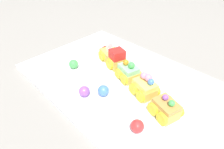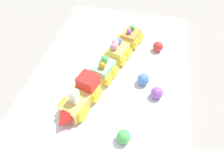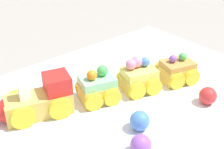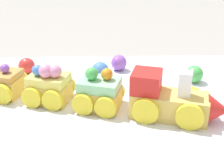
{
  "view_description": "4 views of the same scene",
  "coord_description": "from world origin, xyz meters",
  "views": [
    {
      "loc": [
        -0.27,
        0.33,
        0.36
      ],
      "look_at": [
        0.04,
        0.02,
        0.03
      ],
      "focal_mm": 28.0,
      "sensor_mm": 36.0,
      "label": 1
    },
    {
      "loc": [
        0.38,
        0.1,
        0.46
      ],
      "look_at": [
        0.04,
        0.02,
        0.07
      ],
      "focal_mm": 35.0,
      "sensor_mm": 36.0,
      "label": 2
    },
    {
      "loc": [
        0.28,
        0.36,
        0.33
      ],
      "look_at": [
        -0.01,
        0.01,
        0.07
      ],
      "focal_mm": 50.0,
      "sensor_mm": 36.0,
      "label": 3
    },
    {
      "loc": [
        0.01,
        -0.43,
        0.25
      ],
      "look_at": [
        0.02,
        -0.02,
        0.07
      ],
      "focal_mm": 50.0,
      "sensor_mm": 36.0,
      "label": 4
    }
  ],
  "objects": [
    {
      "name": "ground_plane",
      "position": [
        0.0,
        0.0,
        0.0
      ],
      "size": [
        10.0,
        10.0,
        0.0
      ],
      "primitive_type": "plane",
      "color": "gray"
    },
    {
      "name": "display_board",
      "position": [
        0.0,
        0.0,
        0.01
      ],
      "size": [
        0.66,
        0.42,
        0.01
      ],
      "primitive_type": "cube",
      "color": "white",
      "rests_on": "ground_plane"
    },
    {
      "name": "cake_train_locomotive",
      "position": [
        0.11,
        -0.05,
        0.04
      ],
      "size": [
        0.14,
        0.09,
        0.07
      ],
      "rotation": [
        0.0,
        0.0,
        -0.29
      ],
      "color": "#E0BC56",
      "rests_on": "display_board"
    },
    {
      "name": "cake_car_mint",
      "position": [
        -0.0,
        -0.01,
        0.04
      ],
      "size": [
        0.08,
        0.08,
        0.07
      ],
      "rotation": [
        0.0,
        0.0,
        -0.29
      ],
      "color": "#E0BC56",
      "rests_on": "display_board"
    },
    {
      "name": "cake_car_lemon",
      "position": [
        -0.08,
        0.01,
        0.04
      ],
      "size": [
        0.08,
        0.08,
        0.07
      ],
      "rotation": [
        0.0,
        0.0,
        -0.29
      ],
      "color": "#E0BC56",
      "rests_on": "display_board"
    },
    {
      "name": "cake_car_caramel",
      "position": [
        -0.16,
        0.03,
        0.03
      ],
      "size": [
        0.08,
        0.08,
        0.06
      ],
      "rotation": [
        0.0,
        0.0,
        -0.29
      ],
      "color": "#E0BC56",
      "rests_on": "display_board"
    },
    {
      "name": "gumball_red",
      "position": [
        -0.14,
        0.12,
        0.03
      ],
      "size": [
        0.03,
        0.03,
        0.03
      ],
      "primitive_type": "sphere",
      "color": "red",
      "rests_on": "display_board"
    },
    {
      "name": "gumball_blue",
      "position": [
        0.0,
        0.09,
        0.03
      ],
      "size": [
        0.03,
        0.03,
        0.03
      ],
      "primitive_type": "sphere",
      "color": "#4C84E0",
      "rests_on": "display_board"
    },
    {
      "name": "gumball_purple",
      "position": [
        0.04,
        0.13,
        0.03
      ],
      "size": [
        0.03,
        0.03,
        0.03
      ],
      "primitive_type": "sphere",
      "color": "#9956C6",
      "rests_on": "display_board"
    }
  ]
}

